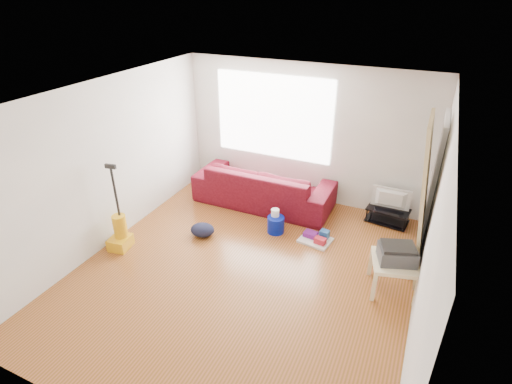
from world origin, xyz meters
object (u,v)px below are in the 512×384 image
at_px(side_table, 395,265).
at_px(bucket, 276,232).
at_px(sofa, 264,203).
at_px(backpack, 203,235).
at_px(tv_stand, 388,215).
at_px(cleaning_tray, 317,238).
at_px(vacuum, 120,233).

distance_m(side_table, bucket, 2.07).
bearing_deg(side_table, sofa, 149.88).
relative_size(sofa, backpack, 6.47).
distance_m(tv_stand, bucket, 1.95).
height_order(sofa, side_table, side_table).
height_order(sofa, cleaning_tray, sofa).
distance_m(sofa, backpack, 1.47).
height_order(cleaning_tray, vacuum, vacuum).
xyz_separation_m(bucket, vacuum, (-2.02, -1.38, 0.26)).
xyz_separation_m(side_table, bucket, (-1.93, 0.64, -0.39)).
height_order(bucket, cleaning_tray, cleaning_tray).
bearing_deg(sofa, backpack, 71.14).
bearing_deg(side_table, cleaning_tray, 151.66).
bearing_deg(vacuum, bucket, 25.10).
distance_m(backpack, vacuum, 1.28).
height_order(sofa, vacuum, vacuum).
distance_m(bucket, backpack, 1.20).
bearing_deg(backpack, cleaning_tray, 5.34).
distance_m(tv_stand, side_table, 1.76).
bearing_deg(cleaning_tray, bucket, -178.23).
relative_size(tv_stand, side_table, 1.04).
xyz_separation_m(sofa, bucket, (0.56, -0.80, 0.00)).
relative_size(sofa, bucket, 9.01).
height_order(tv_stand, side_table, side_table).
bearing_deg(bucket, tv_stand, 33.36).
distance_m(tv_stand, vacuum, 4.40).
bearing_deg(vacuum, sofa, 47.04).
bearing_deg(cleaning_tray, vacuum, -152.75).
height_order(bucket, backpack, bucket).
bearing_deg(cleaning_tray, backpack, -160.51).
relative_size(side_table, backpack, 1.80).
bearing_deg(vacuum, side_table, 1.38).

